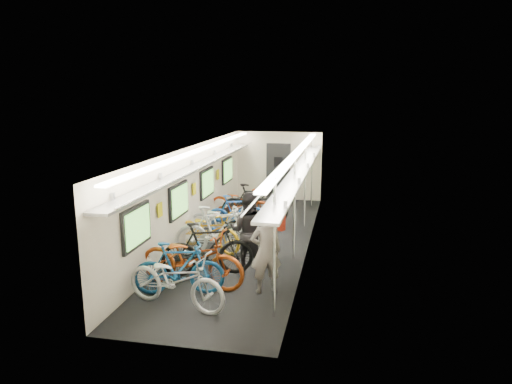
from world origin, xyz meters
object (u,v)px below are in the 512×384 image
at_px(passenger_mid, 248,231).
at_px(bicycle_1, 179,268).
at_px(bicycle_0, 176,280).
at_px(passenger_near, 266,251).
at_px(backpack, 278,220).

bearing_deg(passenger_mid, bicycle_1, 59.75).
relative_size(bicycle_0, bicycle_1, 1.15).
xyz_separation_m(bicycle_0, passenger_mid, (0.85, 2.04, 0.32)).
distance_m(bicycle_1, passenger_near, 1.65).
xyz_separation_m(bicycle_0, passenger_near, (1.43, 0.93, 0.30)).
relative_size(bicycle_1, backpack, 4.49).
bearing_deg(backpack, bicycle_0, -118.15).
relative_size(bicycle_0, backpack, 5.17).
bearing_deg(passenger_near, backpack, -129.12).
height_order(bicycle_0, bicycle_1, bicycle_0).
bearing_deg(passenger_near, bicycle_1, -8.27).
distance_m(passenger_mid, backpack, 1.04).
distance_m(bicycle_0, backpack, 2.26).
height_order(passenger_mid, backpack, passenger_mid).
xyz_separation_m(bicycle_1, passenger_near, (1.57, 0.41, 0.30)).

